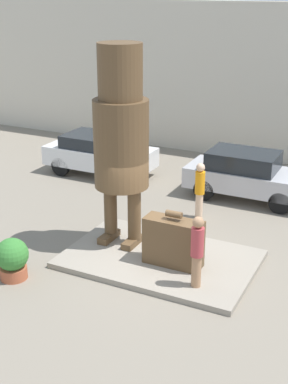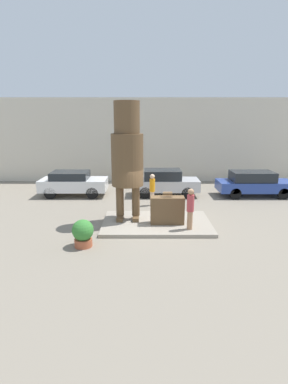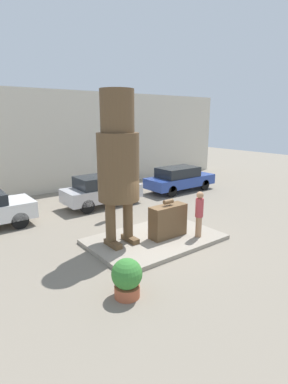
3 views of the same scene
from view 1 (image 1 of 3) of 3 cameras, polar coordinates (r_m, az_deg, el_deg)
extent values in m
plane|color=gray|center=(14.08, 1.71, -7.43)|extent=(60.00, 60.00, 0.00)
cube|color=gray|center=(14.04, 1.71, -7.16)|extent=(4.87, 3.19, 0.15)
cube|color=beige|center=(22.09, 12.92, 11.18)|extent=(28.00, 0.60, 6.18)
cube|color=brown|center=(14.87, -3.75, -4.77)|extent=(0.28, 0.82, 0.18)
cube|color=brown|center=(14.55, -1.24, -5.34)|extent=(0.28, 0.82, 0.18)
cylinder|color=brown|center=(14.64, -3.59, -1.74)|extent=(0.36, 0.36, 1.44)
cylinder|color=brown|center=(14.31, -1.04, -2.25)|extent=(0.36, 0.36, 1.44)
cylinder|color=brown|center=(13.84, -2.44, 5.15)|extent=(1.44, 1.44, 2.31)
cylinder|color=brown|center=(13.44, -2.57, 12.73)|extent=(1.13, 1.13, 1.38)
cube|color=brown|center=(13.38, 3.14, -5.37)|extent=(1.48, 0.56, 1.22)
cylinder|color=brown|center=(13.06, 3.21, -2.38)|extent=(0.41, 0.17, 0.17)
cylinder|color=#A87A56|center=(12.59, 5.60, -8.38)|extent=(0.23, 0.23, 0.79)
cylinder|color=#B23D42|center=(12.24, 5.72, -5.32)|extent=(0.30, 0.30, 0.71)
sphere|color=#A87A56|center=(12.03, 5.81, -3.25)|extent=(0.26, 0.26, 0.26)
cube|color=silver|center=(20.26, -4.69, 3.83)|extent=(4.06, 1.83, 0.71)
cube|color=#1E2328|center=(20.19, -5.23, 5.49)|extent=(2.23, 1.65, 0.46)
cylinder|color=black|center=(20.47, -0.44, 3.05)|extent=(0.72, 0.18, 0.72)
cylinder|color=black|center=(19.09, -2.68, 1.66)|extent=(0.72, 0.18, 0.72)
cylinder|color=black|center=(21.67, -6.40, 3.96)|extent=(0.72, 0.18, 0.72)
cylinder|color=black|center=(20.37, -8.89, 2.70)|extent=(0.72, 0.18, 0.72)
cube|color=#B7B7BC|center=(18.15, 11.05, 1.36)|extent=(4.09, 1.71, 0.68)
cube|color=#1E2328|center=(18.00, 10.57, 3.36)|extent=(2.25, 1.54, 0.59)
cylinder|color=black|center=(17.31, 14.29, -1.14)|extent=(0.71, 0.18, 0.71)
cylinder|color=black|center=(19.30, 8.01, 1.68)|extent=(0.71, 0.18, 0.71)
cylinder|color=black|center=(17.93, 6.41, 0.21)|extent=(0.71, 0.18, 0.71)
cylinder|color=#AD5638|center=(13.65, -13.73, -8.33)|extent=(0.67, 0.67, 0.31)
sphere|color=#387F33|center=(13.42, -13.91, -6.48)|extent=(0.81, 0.81, 0.81)
cylinder|color=beige|center=(16.55, 5.89, -1.45)|extent=(0.23, 0.23, 0.80)
cylinder|color=orange|center=(16.27, 5.99, 1.00)|extent=(0.30, 0.30, 0.71)
sphere|color=beige|center=(16.11, 6.06, 2.62)|extent=(0.27, 0.27, 0.27)
camera|label=2|loc=(6.27, -73.69, -13.68)|focal=28.00mm
camera|label=3|loc=(12.45, -48.12, 4.07)|focal=28.00mm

